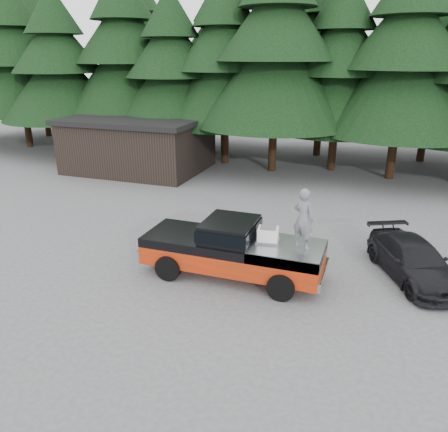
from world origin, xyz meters
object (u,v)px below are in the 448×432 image
(man_on_bed, at_px, (303,219))
(parked_car, at_px, (413,260))
(air_compressor, at_px, (268,235))
(utility_building, at_px, (139,143))
(pickup_truck, at_px, (232,257))

(man_on_bed, relative_size, parked_car, 0.44)
(air_compressor, relative_size, utility_building, 0.08)
(parked_car, distance_m, utility_building, 18.55)
(pickup_truck, bearing_deg, air_compressor, 5.81)
(air_compressor, relative_size, man_on_bed, 0.34)
(pickup_truck, distance_m, parked_car, 5.86)
(pickup_truck, relative_size, parked_car, 1.41)
(air_compressor, bearing_deg, man_on_bed, -12.89)
(parked_car, bearing_deg, air_compressor, 175.47)
(pickup_truck, distance_m, man_on_bed, 2.74)
(air_compressor, xyz_separation_m, utility_building, (-11.27, 11.52, 0.12))
(man_on_bed, relative_size, utility_building, 0.22)
(parked_car, relative_size, utility_building, 0.51)
(man_on_bed, distance_m, utility_building, 16.97)
(parked_car, bearing_deg, pickup_truck, 172.54)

